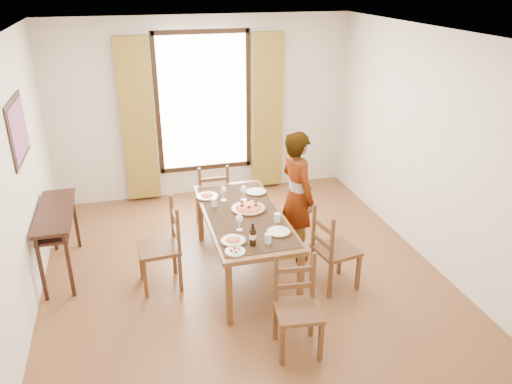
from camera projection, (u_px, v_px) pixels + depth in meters
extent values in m
plane|color=#55361A|center=(243.00, 273.00, 5.86)|extent=(5.00, 5.00, 0.00)
cube|color=silver|center=(203.00, 109.00, 7.52)|extent=(4.50, 0.10, 2.70)
cube|color=silver|center=(336.00, 305.00, 3.10)|extent=(4.50, 0.10, 2.70)
cube|color=silver|center=(14.00, 188.00, 4.78)|extent=(0.10, 5.00, 2.70)
cube|color=silver|center=(429.00, 148.00, 5.84)|extent=(0.10, 5.00, 2.70)
cube|color=white|center=(240.00, 32.00, 4.75)|extent=(4.50, 5.00, 0.04)
cube|color=white|center=(203.00, 103.00, 7.45)|extent=(1.30, 0.04, 2.00)
cube|color=olive|center=(138.00, 121.00, 7.25)|extent=(0.48, 0.10, 2.40)
cube|color=olive|center=(267.00, 112.00, 7.71)|extent=(0.48, 0.10, 2.40)
cube|color=black|center=(18.00, 130.00, 5.15)|extent=(0.02, 0.86, 0.66)
cube|color=red|center=(19.00, 130.00, 5.15)|extent=(0.01, 0.76, 0.56)
cube|color=#321610|center=(54.00, 212.00, 5.59)|extent=(0.38, 1.20, 0.04)
cube|color=#321610|center=(56.00, 221.00, 5.64)|extent=(0.34, 1.10, 0.03)
cube|color=#321610|center=(41.00, 270.00, 5.24)|extent=(0.04, 0.04, 0.76)
cube|color=#321610|center=(52.00, 223.00, 6.21)|extent=(0.04, 0.04, 0.76)
cube|color=#321610|center=(69.00, 266.00, 5.30)|extent=(0.04, 0.04, 0.76)
cube|color=#321610|center=(76.00, 220.00, 6.27)|extent=(0.04, 0.04, 0.76)
cube|color=brown|center=(244.00, 217.00, 5.60)|extent=(0.86, 1.90, 0.05)
cube|color=black|center=(244.00, 214.00, 5.59)|extent=(0.79, 1.74, 0.01)
cube|color=brown|center=(229.00, 295.00, 4.88)|extent=(0.06, 0.06, 0.70)
cube|color=brown|center=(200.00, 216.00, 6.45)|extent=(0.06, 0.06, 0.70)
cube|color=brown|center=(300.00, 283.00, 5.06)|extent=(0.06, 0.06, 0.70)
cube|color=brown|center=(255.00, 209.00, 6.63)|extent=(0.06, 0.06, 0.70)
cube|color=brown|center=(159.00, 248.00, 5.46)|extent=(0.47, 0.47, 0.04)
cube|color=brown|center=(141.00, 261.00, 5.66)|extent=(0.04, 0.04, 0.47)
cube|color=brown|center=(174.00, 255.00, 5.77)|extent=(0.04, 0.04, 0.47)
cube|color=brown|center=(145.00, 279.00, 5.34)|extent=(0.04, 0.04, 0.47)
cube|color=brown|center=(180.00, 272.00, 5.45)|extent=(0.04, 0.04, 0.47)
cube|color=brown|center=(172.00, 217.00, 5.57)|extent=(0.04, 0.04, 0.53)
cube|color=brown|center=(178.00, 232.00, 5.25)|extent=(0.04, 0.04, 0.53)
cube|color=brown|center=(176.00, 233.00, 5.45)|extent=(0.05, 0.38, 0.05)
cube|color=brown|center=(175.00, 217.00, 5.38)|extent=(0.05, 0.38, 0.05)
cube|color=brown|center=(212.00, 197.00, 6.74)|extent=(0.43, 0.43, 0.04)
cube|color=brown|center=(223.00, 205.00, 7.04)|extent=(0.04, 0.04, 0.45)
cube|color=brown|center=(228.00, 216.00, 6.71)|extent=(0.04, 0.04, 0.45)
cube|color=brown|center=(198.00, 208.00, 6.95)|extent=(0.04, 0.04, 0.45)
cube|color=brown|center=(202.00, 219.00, 6.63)|extent=(0.04, 0.04, 0.45)
cube|color=brown|center=(228.00, 184.00, 6.51)|extent=(0.04, 0.04, 0.50)
cube|color=brown|center=(200.00, 187.00, 6.43)|extent=(0.04, 0.04, 0.50)
cube|color=brown|center=(214.00, 192.00, 6.51)|extent=(0.36, 0.03, 0.05)
cube|color=brown|center=(214.00, 179.00, 6.44)|extent=(0.36, 0.03, 0.05)
cube|color=brown|center=(298.00, 311.00, 4.51)|extent=(0.45, 0.45, 0.04)
cube|color=brown|center=(282.00, 345.00, 4.41)|extent=(0.04, 0.04, 0.44)
cube|color=brown|center=(275.00, 320.00, 4.73)|extent=(0.04, 0.04, 0.44)
cube|color=brown|center=(321.00, 341.00, 4.46)|extent=(0.04, 0.04, 0.44)
cube|color=brown|center=(311.00, 317.00, 4.78)|extent=(0.04, 0.04, 0.44)
cube|color=brown|center=(276.00, 279.00, 4.55)|extent=(0.03, 0.03, 0.49)
cube|color=brown|center=(313.00, 276.00, 4.60)|extent=(0.03, 0.03, 0.49)
cube|color=brown|center=(294.00, 286.00, 4.61)|extent=(0.35, 0.07, 0.05)
cube|color=brown|center=(295.00, 270.00, 4.54)|extent=(0.35, 0.07, 0.05)
cube|color=brown|center=(336.00, 250.00, 5.46)|extent=(0.49, 0.49, 0.04)
cube|color=brown|center=(358.00, 272.00, 5.47)|extent=(0.04, 0.04, 0.46)
cube|color=brown|center=(330.00, 280.00, 5.33)|extent=(0.04, 0.04, 0.46)
cube|color=brown|center=(339.00, 256.00, 5.77)|extent=(0.04, 0.04, 0.46)
cube|color=brown|center=(312.00, 264.00, 5.63)|extent=(0.04, 0.04, 0.46)
cube|color=brown|center=(332.00, 241.00, 5.13)|extent=(0.04, 0.04, 0.51)
cube|color=brown|center=(314.00, 226.00, 5.43)|extent=(0.04, 0.04, 0.51)
cube|color=brown|center=(322.00, 242.00, 5.32)|extent=(0.09, 0.36, 0.05)
cube|color=brown|center=(323.00, 227.00, 5.25)|extent=(0.09, 0.36, 0.05)
imported|color=gray|center=(297.00, 196.00, 5.92)|extent=(0.74, 0.61, 1.60)
cylinder|color=silver|center=(277.00, 218.00, 5.40)|extent=(0.07, 0.07, 0.10)
cylinder|color=silver|center=(214.00, 202.00, 5.76)|extent=(0.07, 0.07, 0.10)
cylinder|color=silver|center=(268.00, 239.00, 4.98)|extent=(0.07, 0.07, 0.10)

